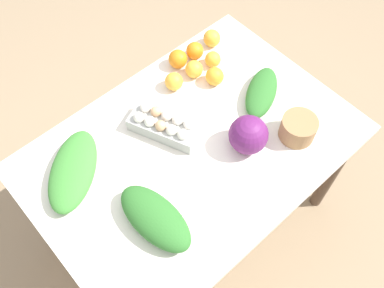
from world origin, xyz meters
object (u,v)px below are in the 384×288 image
object	(u,v)px
orange_2	(213,59)
orange_3	(195,51)
paper_bag	(298,128)
egg_carton	(164,125)
orange_5	(174,81)
greens_bunch_dandelion	(155,218)
orange_4	(212,38)
orange_6	(178,59)
cabbage_purple	(248,135)
orange_1	(215,76)
orange_0	(194,69)
greens_bunch_scallion	(73,170)
greens_bunch_beet_tops	(261,92)

from	to	relation	value
orange_2	orange_3	size ratio (longest dim) A/B	0.90
orange_3	paper_bag	bearing A→B (deg)	91.89
egg_carton	orange_5	xyz separation A→B (m)	(-0.17, -0.14, -0.00)
greens_bunch_dandelion	orange_4	bearing A→B (deg)	-145.97
orange_2	orange_6	world-z (taller)	orange_6
greens_bunch_dandelion	orange_2	world-z (taller)	greens_bunch_dandelion
egg_carton	paper_bag	size ratio (longest dim) A/B	2.14
egg_carton	orange_6	xyz separation A→B (m)	(-0.27, -0.23, -0.00)
cabbage_purple	paper_bag	size ratio (longest dim) A/B	1.08
orange_1	orange_2	xyz separation A→B (m)	(-0.06, -0.08, -0.00)
egg_carton	orange_0	bearing A→B (deg)	-87.06
greens_bunch_dandelion	greens_bunch_scallion	size ratio (longest dim) A/B	0.90
paper_bag	orange_1	distance (m)	0.41
egg_carton	greens_bunch_dandelion	bearing A→B (deg)	112.31
orange_0	orange_1	xyz separation A→B (m)	(-0.04, 0.09, 0.00)
paper_bag	orange_5	bearing A→B (deg)	-68.24
greens_bunch_scallion	orange_2	bearing A→B (deg)	-175.83
egg_carton	orange_3	size ratio (longest dim) A/B	3.90
orange_6	greens_bunch_beet_tops	bearing A→B (deg)	111.30
paper_bag	greens_bunch_beet_tops	distance (m)	0.23
paper_bag	orange_2	xyz separation A→B (m)	(-0.01, -0.49, -0.01)
orange_1	orange_6	world-z (taller)	orange_6
greens_bunch_beet_tops	orange_3	bearing A→B (deg)	-81.50
greens_bunch_beet_tops	orange_3	size ratio (longest dim) A/B	3.56
paper_bag	greens_bunch_scallion	bearing A→B (deg)	-29.97
greens_bunch_scallion	orange_2	world-z (taller)	greens_bunch_scallion
orange_6	cabbage_purple	bearing A→B (deg)	81.50
orange_5	orange_6	xyz separation A→B (m)	(-0.09, -0.08, 0.00)
paper_bag	orange_3	bearing A→B (deg)	-88.11
egg_carton	orange_5	size ratio (longest dim) A/B	3.90
paper_bag	greens_bunch_beet_tops	xyz separation A→B (m)	(-0.03, -0.22, -0.01)
egg_carton	orange_6	world-z (taller)	egg_carton
greens_bunch_beet_tops	greens_bunch_scallion	bearing A→B (deg)	-14.97
orange_3	orange_4	bearing A→B (deg)	-177.31
greens_bunch_dandelion	orange_5	bearing A→B (deg)	-136.61
orange_0	orange_5	distance (m)	0.11
cabbage_purple	orange_5	distance (m)	0.41
greens_bunch_scallion	orange_4	distance (m)	0.85
greens_bunch_dandelion	greens_bunch_scallion	bearing A→B (deg)	-73.22
greens_bunch_beet_tops	orange_1	bearing A→B (deg)	-64.59
orange_1	greens_bunch_scallion	bearing A→B (deg)	-1.84
orange_0	orange_3	xyz separation A→B (m)	(-0.07, -0.08, 0.00)
egg_carton	paper_bag	distance (m)	0.52
egg_carton	greens_bunch_beet_tops	world-z (taller)	egg_carton
orange_4	orange_1	bearing A→B (deg)	49.67
paper_bag	orange_2	bearing A→B (deg)	-90.94
orange_1	orange_4	bearing A→B (deg)	-130.33
cabbage_purple	orange_1	distance (m)	0.34
orange_2	cabbage_purple	bearing A→B (deg)	64.22
orange_6	greens_bunch_dandelion	bearing A→B (deg)	43.01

